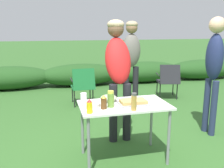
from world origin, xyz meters
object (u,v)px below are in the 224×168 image
at_px(paper_cup_stack, 84,97).
at_px(standing_person_with_beanie, 131,54).
at_px(relish_jar, 111,99).
at_px(standing_person_in_gray_fleece, 118,65).
at_px(folding_table, 124,110).
at_px(plate_stack, 91,105).
at_px(mixing_bowl, 109,98).
at_px(camp_chair_near_hedge, 168,79).
at_px(food_tray, 133,102).
at_px(beer_bottle, 104,102).
at_px(standing_person_in_red_jacket, 214,63).
at_px(camp_chair_green_behind_table, 83,84).
at_px(mustard_bottle, 89,106).
at_px(spice_jar, 134,102).

height_order(paper_cup_stack, standing_person_with_beanie, standing_person_with_beanie).
xyz_separation_m(relish_jar, standing_person_in_gray_fleece, (0.29, 0.73, 0.29)).
relative_size(folding_table, relish_jar, 5.55).
bearing_deg(standing_person_in_gray_fleece, plate_stack, -128.49).
bearing_deg(plate_stack, mixing_bowl, 32.08).
height_order(relish_jar, camp_chair_near_hedge, relish_jar).
distance_m(food_tray, plate_stack, 0.52).
height_order(beer_bottle, standing_person_in_red_jacket, standing_person_in_red_jacket).
xyz_separation_m(plate_stack, camp_chair_near_hedge, (2.24, 2.43, -0.29)).
relative_size(plate_stack, camp_chair_near_hedge, 0.27).
distance_m(food_tray, standing_person_in_red_jacket, 1.57).
xyz_separation_m(mixing_bowl, standing_person_in_red_jacket, (1.71, 0.27, 0.36)).
distance_m(plate_stack, standing_person_in_gray_fleece, 0.90).
bearing_deg(camp_chair_near_hedge, mixing_bowl, -116.94).
relative_size(paper_cup_stack, camp_chair_near_hedge, 0.13).
xyz_separation_m(relish_jar, camp_chair_green_behind_table, (-0.01, 2.45, -0.37)).
bearing_deg(standing_person_in_red_jacket, mustard_bottle, -74.62).
height_order(standing_person_in_red_jacket, camp_chair_near_hedge, standing_person_in_red_jacket).
distance_m(folding_table, relish_jar, 0.26).
bearing_deg(standing_person_with_beanie, food_tray, -108.12).
bearing_deg(standing_person_in_gray_fleece, standing_person_with_beanie, 64.38).
xyz_separation_m(food_tray, relish_jar, (-0.29, -0.03, 0.07)).
bearing_deg(plate_stack, relish_jar, -20.67).
distance_m(mixing_bowl, paper_cup_stack, 0.32).
xyz_separation_m(spice_jar, camp_chair_green_behind_table, (-0.24, 2.64, -0.37)).
bearing_deg(mustard_bottle, camp_chair_green_behind_table, 84.20).
bearing_deg(standing_person_with_beanie, standing_person_in_red_jacket, -65.80).
xyz_separation_m(beer_bottle, standing_person_in_gray_fleece, (0.39, 0.78, 0.31)).
relative_size(food_tray, mustard_bottle, 2.19).
bearing_deg(beer_bottle, standing_person_in_red_jacket, 16.92).
relative_size(beer_bottle, standing_person_with_beanie, 0.09).
height_order(mixing_bowl, mustard_bottle, mustard_bottle).
distance_m(folding_table, camp_chair_near_hedge, 3.06).
bearing_deg(food_tray, camp_chair_green_behind_table, 97.25).
relative_size(folding_table, spice_jar, 5.36).
height_order(plate_stack, paper_cup_stack, paper_cup_stack).
bearing_deg(plate_stack, folding_table, -2.19).
xyz_separation_m(paper_cup_stack, relish_jar, (0.28, -0.31, 0.04)).
distance_m(relish_jar, standing_person_in_red_jacket, 1.84).
bearing_deg(beer_bottle, paper_cup_stack, 118.29).
bearing_deg(folding_table, mustard_bottle, -154.24).
height_order(paper_cup_stack, mustard_bottle, mustard_bottle).
bearing_deg(paper_cup_stack, folding_table, -26.86).
height_order(folding_table, relish_jar, relish_jar).
distance_m(folding_table, beer_bottle, 0.34).
height_order(plate_stack, camp_chair_green_behind_table, camp_chair_green_behind_table).
relative_size(standing_person_with_beanie, camp_chair_near_hedge, 2.16).
xyz_separation_m(standing_person_with_beanie, standing_person_in_red_jacket, (0.76, -1.67, 0.02)).
xyz_separation_m(beer_bottle, camp_chair_near_hedge, (2.11, 2.56, -0.35)).
relative_size(mustard_bottle, spice_jar, 0.80).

